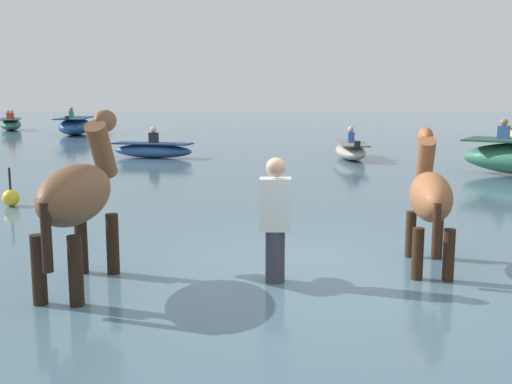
{
  "coord_description": "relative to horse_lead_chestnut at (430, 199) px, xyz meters",
  "views": [
    {
      "loc": [
        -0.65,
        -6.51,
        2.28
      ],
      "look_at": [
        -0.54,
        2.42,
        0.83
      ],
      "focal_mm": 43.35,
      "sensor_mm": 36.0,
      "label": 1
    }
  ],
  "objects": [
    {
      "name": "ground_plane",
      "position": [
        -1.36,
        -0.23,
        -1.1
      ],
      "size": [
        120.0,
        120.0,
        0.0
      ],
      "primitive_type": "plane",
      "color": "#756B56"
    },
    {
      "name": "water_surface",
      "position": [
        -1.36,
        9.77,
        -0.94
      ],
      "size": [
        90.0,
        90.0,
        0.33
      ],
      "primitive_type": "cube",
      "color": "#476675",
      "rests_on": "ground"
    },
    {
      "name": "horse_lead_chestnut",
      "position": [
        0.0,
        0.0,
        0.0
      ],
      "size": [
        0.67,
        1.72,
        1.86
      ],
      "color": "brown",
      "rests_on": "ground"
    },
    {
      "name": "horse_trailing_bay",
      "position": [
        -3.71,
        -0.65,
        0.13
      ],
      "size": [
        0.67,
        1.93,
        2.09
      ],
      "color": "brown",
      "rests_on": "ground"
    },
    {
      "name": "boat_distant_west",
      "position": [
        -14.31,
        25.5,
        -0.46
      ],
      "size": [
        1.94,
        3.27,
        1.08
      ],
      "color": "#337556",
      "rests_on": "water_surface"
    },
    {
      "name": "boat_mid_channel",
      "position": [
        -4.88,
        11.74,
        -0.54
      ],
      "size": [
        2.57,
        1.36,
        0.93
      ],
      "color": "#28518E",
      "rests_on": "water_surface"
    },
    {
      "name": "boat_far_inshore",
      "position": [
        -10.02,
        21.99,
        -0.37
      ],
      "size": [
        1.69,
        3.82,
        1.27
      ],
      "color": "#28518E",
      "rests_on": "water_surface"
    },
    {
      "name": "boat_near_port",
      "position": [
        0.99,
        11.34,
        -0.52
      ],
      "size": [
        0.86,
        2.6,
        0.97
      ],
      "color": "#B2AD9E",
      "rests_on": "water_surface"
    },
    {
      "name": "person_wading_close",
      "position": [
        -1.74,
        -0.56,
        -0.23
      ],
      "size": [
        0.33,
        0.21,
        1.63
      ],
      "color": "#383842",
      "rests_on": "ground"
    },
    {
      "name": "channel_buoy",
      "position": [
        -6.12,
        3.8,
        -0.62
      ],
      "size": [
        0.29,
        0.29,
        0.67
      ],
      "color": "yellow",
      "rests_on": "water_surface"
    }
  ]
}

